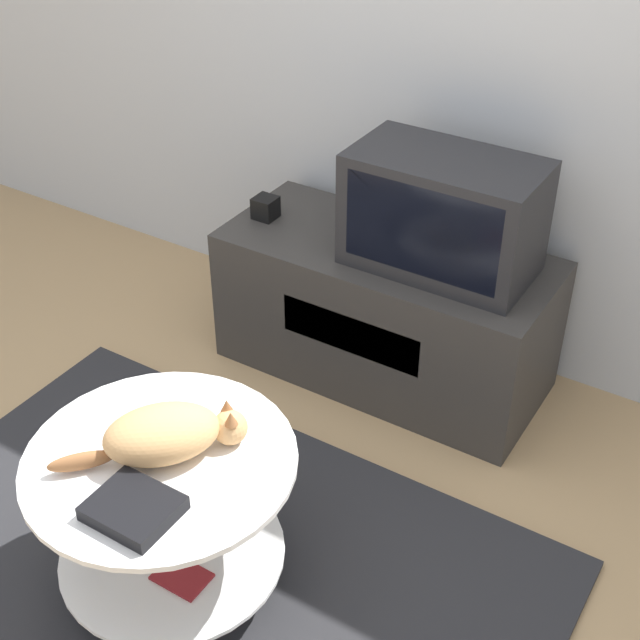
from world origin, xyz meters
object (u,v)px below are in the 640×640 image
speaker (266,208)px  dvd_box (133,508)px  tv (443,214)px  cat (166,434)px

speaker → dvd_box: (0.56, -1.37, -0.05)m
speaker → dvd_box: speaker is taller
tv → speaker: size_ratio=7.62×
tv → speaker: (-0.70, -0.03, -0.16)m
speaker → cat: (0.49, -1.16, -0.01)m
speaker → cat: bearing=-67.0°
tv → speaker: tv is taller
speaker → tv: bearing=2.5°
tv → speaker: 0.72m
tv → cat: bearing=-100.1°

